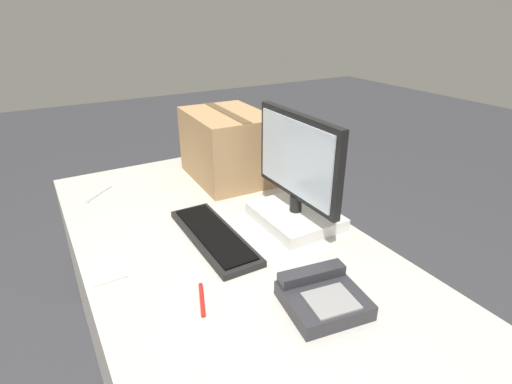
% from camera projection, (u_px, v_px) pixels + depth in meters
% --- Properties ---
extents(office_desk, '(1.80, 0.90, 0.72)m').
position_uv_depth(office_desk, '(232.00, 329.00, 1.48)').
color(office_desk, beige).
rests_on(office_desk, ground_plane).
extents(monitor, '(0.44, 0.25, 0.40)m').
position_uv_depth(monitor, '(296.00, 185.00, 1.41)').
color(monitor, white).
rests_on(monitor, office_desk).
extents(keyboard, '(0.45, 0.15, 0.03)m').
position_uv_depth(keyboard, '(214.00, 236.00, 1.36)').
color(keyboard, black).
rests_on(keyboard, office_desk).
extents(desk_phone, '(0.22, 0.23, 0.07)m').
position_uv_depth(desk_phone, '(322.00, 297.00, 1.05)').
color(desk_phone, '#2D2D33').
rests_on(desk_phone, office_desk).
extents(spoon, '(0.12, 0.13, 0.00)m').
position_uv_depth(spoon, '(95.00, 196.00, 1.67)').
color(spoon, '#B2B2B7').
rests_on(spoon, office_desk).
extents(cardboard_box, '(0.43, 0.33, 0.31)m').
position_uv_depth(cardboard_box, '(228.00, 146.00, 1.80)').
color(cardboard_box, tan).
rests_on(cardboard_box, office_desk).
extents(pen_marker, '(0.13, 0.05, 0.01)m').
position_uv_depth(pen_marker, '(202.00, 299.00, 1.08)').
color(pen_marker, red).
rests_on(pen_marker, office_desk).
extents(sticky_note_pad, '(0.09, 0.09, 0.01)m').
position_uv_depth(sticky_note_pad, '(108.00, 273.00, 1.19)').
color(sticky_note_pad, silver).
rests_on(sticky_note_pad, office_desk).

